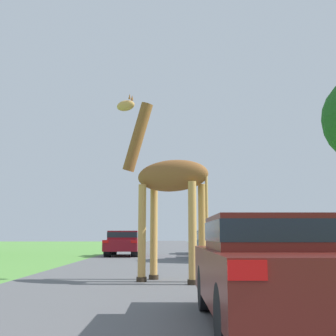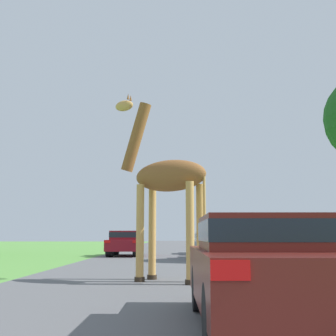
{
  "view_description": "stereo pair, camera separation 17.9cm",
  "coord_description": "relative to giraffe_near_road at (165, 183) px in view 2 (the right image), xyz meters",
  "views": [
    {
      "loc": [
        0.18,
        -0.52,
        1.14
      ],
      "look_at": [
        0.23,
        10.18,
        2.85
      ],
      "focal_mm": 45.0,
      "sensor_mm": 36.0,
      "label": 1
    },
    {
      "loc": [
        0.36,
        -0.52,
        1.14
      ],
      "look_at": [
        0.23,
        10.18,
        2.85
      ],
      "focal_mm": 45.0,
      "sensor_mm": 36.0,
      "label": 2
    }
  ],
  "objects": [
    {
      "name": "car_far_ahead",
      "position": [
        2.42,
        15.92,
        -1.77
      ],
      "size": [
        1.8,
        4.61,
        1.31
      ],
      "color": "silver",
      "rests_on": "ground"
    },
    {
      "name": "road",
      "position": [
        -0.16,
        19.76,
        -2.47
      ],
      "size": [
        7.58,
        120.0,
        0.0
      ],
      "color": "#5B5B5E",
      "rests_on": "ground"
    },
    {
      "name": "giraffe_near_road",
      "position": [
        0.0,
        0.0,
        0.0
      ],
      "size": [
        2.64,
        1.64,
        5.03
      ],
      "rotation": [
        0.0,
        0.0,
        1.11
      ],
      "color": "tan",
      "rests_on": "ground"
    },
    {
      "name": "car_queue_right",
      "position": [
        2.3,
        10.25,
        -1.74
      ],
      "size": [
        1.87,
        4.82,
        1.37
      ],
      "color": "navy",
      "rests_on": "ground"
    },
    {
      "name": "car_queue_left",
      "position": [
        -2.48,
        13.29,
        -1.72
      ],
      "size": [
        1.8,
        4.02,
        1.39
      ],
      "color": "maroon",
      "rests_on": "ground"
    },
    {
      "name": "car_lead_maroon",
      "position": [
        1.38,
        -5.3,
        -1.73
      ],
      "size": [
        1.77,
        4.03,
        1.38
      ],
      "color": "#561914",
      "rests_on": "ground"
    }
  ]
}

